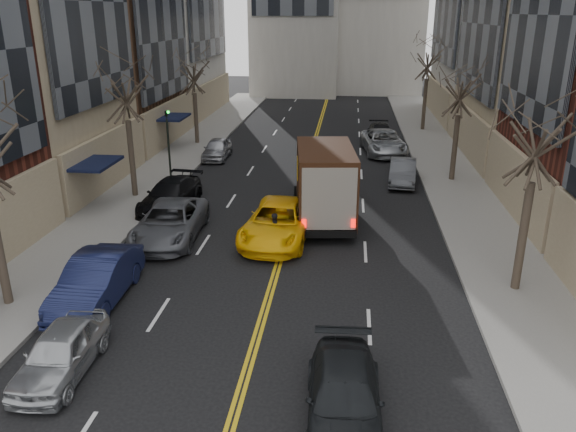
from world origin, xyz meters
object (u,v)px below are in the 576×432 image
at_px(taxi, 279,222).
at_px(pedestrian, 275,230).
at_px(ups_truck, 324,183).
at_px(observer_sedan, 344,398).

relative_size(taxi, pedestrian, 3.85).
xyz_separation_m(ups_truck, taxi, (-1.84, -2.66, -1.04)).
bearing_deg(observer_sedan, pedestrian, 104.06).
xyz_separation_m(ups_truck, pedestrian, (-1.89, -3.52, -1.09)).
bearing_deg(ups_truck, observer_sedan, -91.63).
height_order(observer_sedan, pedestrian, pedestrian).
relative_size(ups_truck, observer_sedan, 1.49).
relative_size(observer_sedan, pedestrian, 3.06).
bearing_deg(ups_truck, pedestrian, -124.65).
distance_m(taxi, pedestrian, 0.86).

